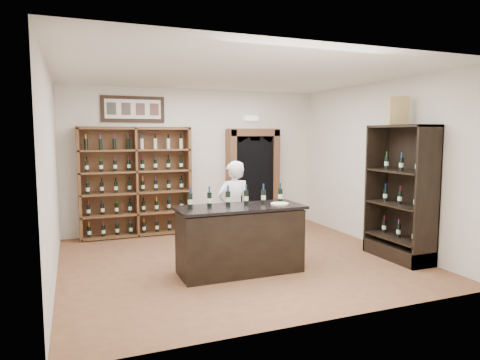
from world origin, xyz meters
name	(u,v)px	position (x,y,z in m)	size (l,w,h in m)	color
floor	(238,260)	(0.00, 0.00, 0.00)	(5.50, 5.50, 0.00)	brown
ceiling	(238,73)	(0.00, 0.00, 3.00)	(5.50, 5.50, 0.00)	white
wall_back	(196,160)	(0.00, 2.50, 1.50)	(5.50, 0.04, 3.00)	silver
wall_left	(51,175)	(-2.75, 0.00, 1.50)	(0.04, 5.00, 3.00)	silver
wall_right	(377,164)	(2.75, 0.00, 1.50)	(0.04, 5.00, 3.00)	silver
wine_shelf	(136,182)	(-1.30, 2.33, 1.10)	(2.20, 0.38, 2.20)	brown
framed_picture	(133,109)	(-1.30, 2.47, 2.55)	(1.25, 0.04, 0.52)	black
arched_doorway	(253,175)	(1.25, 2.33, 1.14)	(1.17, 0.35, 2.17)	black
emergency_light	(251,118)	(1.25, 2.42, 2.40)	(0.30, 0.10, 0.10)	white
tasting_counter	(240,240)	(-0.20, -0.60, 0.49)	(1.88, 0.78, 1.00)	black
counter_bottle_0	(190,200)	(-0.92, -0.48, 1.11)	(0.07, 0.07, 0.30)	black
counter_bottle_1	(209,199)	(-0.63, -0.48, 1.11)	(0.07, 0.07, 0.30)	black
counter_bottle_2	(228,198)	(-0.34, -0.48, 1.11)	(0.07, 0.07, 0.30)	black
counter_bottle_3	(246,197)	(-0.06, -0.48, 1.11)	(0.07, 0.07, 0.30)	black
counter_bottle_4	(263,196)	(0.23, -0.48, 1.11)	(0.07, 0.07, 0.30)	black
counter_bottle_5	(280,195)	(0.52, -0.48, 1.11)	(0.07, 0.07, 0.30)	black
side_cabinet	(401,214)	(2.52, -0.90, 0.75)	(0.48, 1.20, 2.20)	black
shopkeeper	(234,210)	(-0.01, 0.16, 0.81)	(0.59, 0.39, 1.62)	white
plate	(280,204)	(0.41, -0.69, 1.01)	(0.27, 0.27, 0.02)	silver
wine_crate	(398,111)	(2.46, -0.81, 2.43)	(0.32, 0.13, 0.46)	tan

